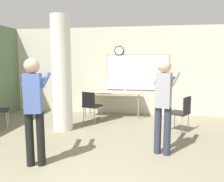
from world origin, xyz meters
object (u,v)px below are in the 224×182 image
object	(u,v)px
chair_mid_room	(181,111)
chair_table_left	(91,104)
bottle_on_table	(125,90)
folding_table	(113,94)
person_playing_front	(34,103)
person_playing_side	(164,99)

from	to	relation	value
chair_mid_room	chair_table_left	bearing A→B (deg)	168.33
bottle_on_table	chair_table_left	distance (m)	1.19
folding_table	chair_table_left	world-z (taller)	chair_table_left
bottle_on_table	person_playing_front	world-z (taller)	person_playing_front
chair_table_left	folding_table	bearing A→B (deg)	56.46
folding_table	person_playing_front	distance (m)	3.52
bottle_on_table	chair_mid_room	world-z (taller)	bottle_on_table
folding_table	chair_mid_room	bearing A→B (deg)	-33.73
chair_table_left	person_playing_side	xyz separation A→B (m)	(1.83, -1.90, 0.51)
chair_table_left	person_playing_front	bearing A→B (deg)	-95.74
chair_mid_room	person_playing_front	xyz separation A→B (m)	(-2.64, -2.17, 0.52)
chair_mid_room	person_playing_front	bearing A→B (deg)	-140.66
person_playing_front	chair_table_left	bearing A→B (deg)	84.26
chair_table_left	chair_mid_room	world-z (taller)	same
bottle_on_table	person_playing_front	distance (m)	3.57
folding_table	person_playing_side	world-z (taller)	person_playing_side
chair_mid_room	bottle_on_table	bearing A→B (deg)	140.92
chair_mid_room	person_playing_side	bearing A→B (deg)	-111.32
chair_table_left	chair_mid_room	xyz separation A→B (m)	(2.38, -0.49, 0.00)
chair_mid_room	person_playing_front	size ratio (longest dim) A/B	0.50
chair_table_left	person_playing_side	bearing A→B (deg)	-46.12
bottle_on_table	chair_table_left	bearing A→B (deg)	-141.43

